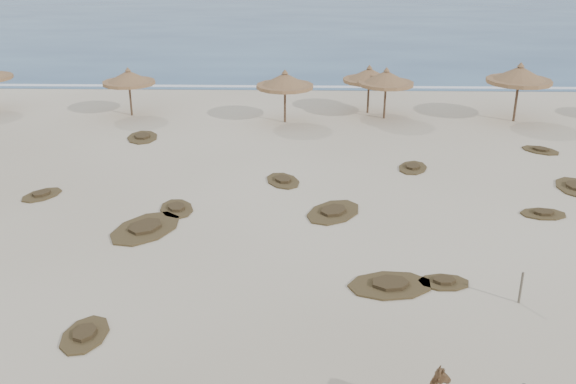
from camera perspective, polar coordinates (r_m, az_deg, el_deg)
ground at (r=18.87m, az=4.14°, el=-8.29°), size 160.00×160.00×0.00m
ocean at (r=91.77m, az=2.09°, el=16.02°), size 200.00×100.00×0.01m
foam_line at (r=43.34m, az=2.68°, el=9.30°), size 70.00×0.60×0.01m
palapa_1 at (r=36.94m, az=-13.99°, el=9.79°), size 3.27×3.27×2.71m
palapa_2 at (r=34.47m, az=-0.28°, el=9.81°), size 3.22×3.22×2.87m
palapa_3 at (r=35.63m, az=8.72°, el=9.92°), size 3.53×3.53×2.84m
palapa_4 at (r=36.65m, az=7.23°, el=10.21°), size 3.87×3.87×2.74m
palapa_5 at (r=36.75m, az=19.89°, el=9.71°), size 3.93×3.93×3.21m
fence_post_far at (r=18.89m, az=20.00°, el=-7.99°), size 0.09×0.09×0.95m
scrub_1 at (r=22.73m, az=-12.55°, el=-3.12°), size 3.05×3.54×0.16m
scrub_2 at (r=24.09m, az=-9.87°, el=-1.44°), size 1.70×2.13×0.16m
scrub_3 at (r=23.51m, az=4.06°, el=-1.75°), size 2.80×3.05×0.16m
scrub_4 at (r=25.08m, az=21.75°, el=-1.79°), size 1.66×1.08×0.16m
scrub_5 at (r=28.21m, az=24.20°, el=0.41°), size 1.71×2.45×0.16m
scrub_6 at (r=33.00m, az=-12.81°, el=4.79°), size 1.87×2.53×0.16m
scrub_7 at (r=28.43m, az=11.03°, el=2.16°), size 1.74×2.13×0.16m
scrub_8 at (r=26.77m, az=-21.05°, el=-0.21°), size 1.84×2.04×0.16m
scrub_9 at (r=18.98m, az=9.06°, el=-8.15°), size 2.74×2.01×0.16m
scrub_10 at (r=32.46m, az=21.53°, el=3.50°), size 2.09×2.02×0.16m
scrub_11 at (r=17.44m, az=-17.61°, el=-11.97°), size 1.25×1.83×0.16m
scrub_12 at (r=19.44m, az=13.69°, el=-7.77°), size 1.53×1.01×0.16m
scrub_13 at (r=26.42m, az=-0.46°, el=1.04°), size 1.90×2.29×0.16m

